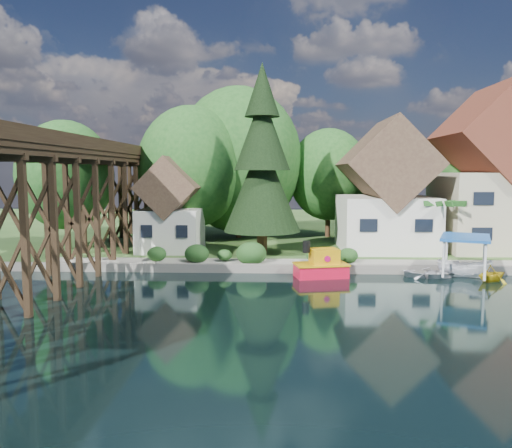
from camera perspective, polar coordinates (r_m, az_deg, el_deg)
The scene contains 16 objects.
ground at distance 27.53m, azimuth 6.94°, elevation -8.97°, with size 140.00×140.00×0.00m, color black.
bank at distance 60.94m, azimuth 4.42°, elevation -0.46°, with size 140.00×52.00×0.50m, color #2C4D1F.
seawall at distance 35.71m, azimuth 12.36°, elevation -5.08°, with size 60.00×0.40×0.62m, color slate.
promenade at distance 37.32m, azimuth 15.06°, elevation -4.33°, with size 50.00×2.60×0.06m, color gray.
trestle_bridge at distance 34.60m, azimuth -21.18°, elevation 2.72°, with size 4.12×44.18×9.30m.
house_left at distance 43.53m, azimuth 14.58°, elevation 3.24°, with size 7.64×8.64×11.02m.
house_center at distance 46.70m, azimuth 25.38°, elevation 4.60°, with size 8.65×9.18×13.89m.
shed at distance 42.07m, azimuth -9.72°, elevation 1.47°, with size 5.09×5.40×7.85m.
bg_trees at distance 47.87m, azimuth 6.23°, elevation 6.21°, with size 49.90×13.30×10.57m.
shrubs at distance 36.32m, azimuth -1.46°, elevation -3.28°, with size 15.76×2.47×1.70m.
conifer at distance 39.60m, azimuth 0.70°, elevation 6.94°, with size 6.10×6.10×15.02m.
palm_tree at distance 40.94m, azimuth 20.66°, elevation 2.06°, with size 3.61×3.61×4.64m.
tugboat at distance 33.99m, azimuth 7.50°, elevation -4.77°, with size 3.84×2.61×2.56m.
boat_white_a at distance 35.78m, azimuth 19.24°, elevation -5.19°, with size 2.43×3.40×0.70m, color white.
boat_canopy at distance 36.29m, azimuth 22.72°, elevation -3.80°, with size 4.37×5.14×2.80m.
boat_yellow at distance 35.81m, azimuth 25.36°, elevation -5.00°, with size 2.01×2.32×1.22m, color gold.
Camera 1 is at (-2.19, -26.51, 7.09)m, focal length 35.00 mm.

